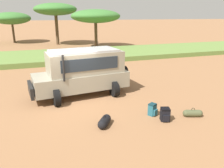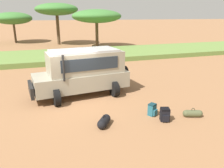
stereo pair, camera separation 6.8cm
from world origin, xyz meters
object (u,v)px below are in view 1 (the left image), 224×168
object	(u,v)px
duffel_bag_low_black_case	(193,113)
acacia_tree_right_mid	(55,9)
acacia_tree_far_right	(96,16)
backpack_cluster_center	(165,115)
safari_vehicle	(83,71)
backpack_beside_front_wheel	(152,110)
duffel_bag_soft_canvas	(104,122)
acacia_tree_centre_back	(11,18)

from	to	relation	value
duffel_bag_low_black_case	acacia_tree_right_mid	size ratio (longest dim) A/B	0.13
acacia_tree_far_right	backpack_cluster_center	bearing A→B (deg)	-96.65
safari_vehicle	backpack_cluster_center	world-z (taller)	safari_vehicle
backpack_beside_front_wheel	duffel_bag_soft_canvas	bearing A→B (deg)	-173.39
backpack_beside_front_wheel	acacia_tree_centre_back	size ratio (longest dim) A/B	0.09
duffel_bag_soft_canvas	acacia_tree_centre_back	size ratio (longest dim) A/B	0.13
acacia_tree_centre_back	duffel_bag_soft_canvas	bearing A→B (deg)	-79.03
duffel_bag_low_black_case	acacia_tree_far_right	world-z (taller)	acacia_tree_far_right
safari_vehicle	acacia_tree_centre_back	xyz separation A→B (m)	(-5.62, 25.65, 2.30)
backpack_cluster_center	acacia_tree_centre_back	distance (m)	31.05
acacia_tree_right_mid	safari_vehicle	bearing A→B (deg)	-91.38
duffel_bag_soft_canvas	duffel_bag_low_black_case	bearing A→B (deg)	-6.06
backpack_cluster_center	acacia_tree_right_mid	distance (m)	26.19
backpack_cluster_center	duffel_bag_low_black_case	distance (m)	1.33
backpack_beside_front_wheel	acacia_tree_centre_back	distance (m)	30.40
backpack_cluster_center	acacia_tree_centre_back	size ratio (longest dim) A/B	0.09
safari_vehicle	duffel_bag_soft_canvas	bearing A→B (deg)	-88.73
duffel_bag_low_black_case	duffel_bag_soft_canvas	size ratio (longest dim) A/B	1.03
acacia_tree_far_right	safari_vehicle	bearing A→B (deg)	-106.61
acacia_tree_centre_back	acacia_tree_far_right	size ratio (longest dim) A/B	0.91
backpack_beside_front_wheel	acacia_tree_centre_back	xyz separation A→B (m)	(-7.94, 29.15, 3.34)
duffel_bag_low_black_case	acacia_tree_right_mid	bearing A→B (deg)	97.46
acacia_tree_centre_back	duffel_bag_low_black_case	bearing A→B (deg)	-72.31
duffel_bag_soft_canvas	acacia_tree_far_right	bearing A→B (deg)	76.53
acacia_tree_far_right	acacia_tree_right_mid	bearing A→B (deg)	132.95
duffel_bag_soft_canvas	backpack_beside_front_wheel	bearing A→B (deg)	6.61
duffel_bag_low_black_case	duffel_bag_soft_canvas	xyz separation A→B (m)	(-3.81, 0.40, 0.03)
backpack_cluster_center	acacia_tree_centre_back	bearing A→B (deg)	105.37
duffel_bag_soft_canvas	acacia_tree_right_mid	xyz separation A→B (m)	(0.44, 25.35, 4.63)
duffel_bag_low_black_case	acacia_tree_far_right	bearing A→B (deg)	86.97
duffel_bag_low_black_case	duffel_bag_soft_canvas	distance (m)	3.83
acacia_tree_centre_back	acacia_tree_right_mid	bearing A→B (deg)	-33.47
safari_vehicle	acacia_tree_right_mid	distance (m)	21.88
acacia_tree_right_mid	acacia_tree_far_right	distance (m)	6.64
duffel_bag_low_black_case	backpack_beside_front_wheel	bearing A→B (deg)	157.12
safari_vehicle	acacia_tree_right_mid	xyz separation A→B (m)	(0.52, 21.59, 3.51)
acacia_tree_centre_back	acacia_tree_far_right	xyz separation A→B (m)	(10.62, -8.87, 0.34)
safari_vehicle	acacia_tree_right_mid	world-z (taller)	acacia_tree_right_mid
backpack_cluster_center	duffel_bag_soft_canvas	xyz separation A→B (m)	(-2.48, 0.36, -0.09)
acacia_tree_right_mid	acacia_tree_centre_back	bearing A→B (deg)	146.53
acacia_tree_right_mid	backpack_beside_front_wheel	bearing A→B (deg)	-85.90
duffel_bag_low_black_case	acacia_tree_far_right	size ratio (longest dim) A/B	0.13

